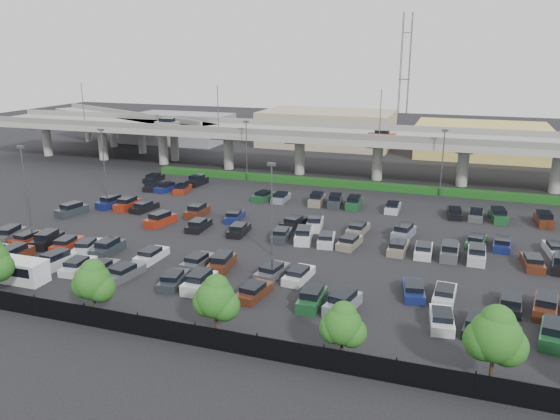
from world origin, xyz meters
name	(u,v)px	position (x,y,z in m)	size (l,w,h in m)	color
ground	(294,233)	(0.00, 0.00, 0.00)	(280.00, 280.00, 0.00)	black
overpass	(348,138)	(-0.25, 31.97, 6.97)	(150.00, 13.00, 15.80)	gray
on_ramp	(128,120)	(-52.10, 43.05, 6.86)	(50.93, 30.13, 8.80)	gray
hedge	(339,183)	(0.00, 25.00, 0.55)	(66.00, 1.60, 1.10)	#134214
fence	(183,333)	(-0.05, -28.00, 0.90)	(70.00, 0.10, 2.00)	black
tree_row	(199,295)	(0.70, -26.53, 3.52)	(65.07, 3.66, 5.94)	#332316
shuttle_bus	(13,269)	(-21.49, -22.63, 1.21)	(6.94, 2.42, 2.22)	silver
parked_cars	(275,238)	(-0.98, -4.17, 0.63)	(63.07, 41.63, 1.67)	maroon
light_poles	(268,178)	(-4.13, 2.00, 6.24)	(66.90, 48.38, 10.30)	#49494D
distant_buildings	(434,136)	(12.38, 61.81, 3.74)	(138.00, 24.00, 9.00)	slate
comm_tower	(404,77)	(4.00, 74.00, 15.61)	(2.40, 2.40, 30.00)	#49494D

